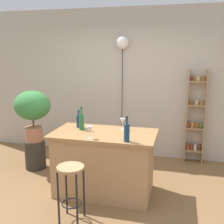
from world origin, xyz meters
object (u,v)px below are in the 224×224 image
object	(u,v)px
bottle_sauce_amber	(79,121)
wine_glass_left	(122,122)
spice_shelf	(195,118)
pendant_globe_light	(122,44)
bottle_soda_blue	(127,132)
bar_stool	(71,181)
bottle_olive_oil	(82,121)
potted_plant	(32,109)
wine_glass_center	(90,130)
plant_stool	(35,154)

from	to	relation	value
bottle_sauce_amber	wine_glass_left	xyz separation A→B (m)	(0.65, 0.04, 0.02)
spice_shelf	bottle_sauce_amber	distance (m)	2.18
wine_glass_left	pendant_globe_light	world-z (taller)	pendant_globe_light
bottle_soda_blue	pendant_globe_light	world-z (taller)	pendant_globe_light
bar_stool	pendant_globe_light	size ratio (longest dim) A/B	0.30
pendant_globe_light	bottle_olive_oil	bearing A→B (deg)	-100.44
bottle_olive_oil	bottle_soda_blue	bearing A→B (deg)	-26.33
spice_shelf	potted_plant	size ratio (longest dim) A/B	1.95
wine_glass_left	bar_stool	bearing A→B (deg)	-112.65
bottle_soda_blue	wine_glass_left	world-z (taller)	bottle_soda_blue
potted_plant	wine_glass_center	size ratio (longest dim) A/B	5.32
bar_stool	spice_shelf	bearing A→B (deg)	56.89
potted_plant	bottle_soda_blue	bearing A→B (deg)	-24.71
potted_plant	wine_glass_left	bearing A→B (deg)	-10.54
potted_plant	bottle_soda_blue	distance (m)	1.96
spice_shelf	bottle_olive_oil	bearing A→B (deg)	-138.56
plant_stool	wine_glass_left	xyz separation A→B (m)	(1.61, -0.30, 0.77)
potted_plant	bottle_olive_oil	bearing A→B (deg)	-23.55
spice_shelf	pendant_globe_light	bearing A→B (deg)	178.59
bar_stool	bottle_olive_oil	world-z (taller)	bottle_olive_oil
bar_stool	bottle_sauce_amber	world-z (taller)	bottle_sauce_amber
bottle_olive_oil	pendant_globe_light	size ratio (longest dim) A/B	0.15
bottle_olive_oil	potted_plant	bearing A→B (deg)	156.45
spice_shelf	wine_glass_left	size ratio (longest dim) A/B	10.41
bar_stool	wine_glass_center	size ratio (longest dim) A/B	4.24
bar_stool	potted_plant	xyz separation A→B (m)	(-1.21, 1.27, 0.55)
potted_plant	bottle_olive_oil	distance (m)	1.14
plant_stool	pendant_globe_light	size ratio (longest dim) A/B	0.22
spice_shelf	bottle_soda_blue	bearing A→B (deg)	-116.53
bar_stool	plant_stool	bearing A→B (deg)	133.50
spice_shelf	plant_stool	xyz separation A→B (m)	(-2.68, -0.99, -0.59)
spice_shelf	potted_plant	distance (m)	2.87
plant_stool	wine_glass_left	size ratio (longest dim) A/B	3.02
plant_stool	wine_glass_center	size ratio (longest dim) A/B	3.02
wine_glass_left	potted_plant	bearing A→B (deg)	169.46
bar_stool	wine_glass_center	bearing A→B (deg)	79.30
bottle_sauce_amber	pendant_globe_light	size ratio (longest dim) A/B	0.12
spice_shelf	plant_stool	bearing A→B (deg)	-159.80
plant_stool	pendant_globe_light	bearing A→B (deg)	37.72
bottle_sauce_amber	wine_glass_center	bearing A→B (deg)	-54.66
bar_stool	wine_glass_center	distance (m)	0.69
bottle_soda_blue	spice_shelf	bearing A→B (deg)	63.47
spice_shelf	wine_glass_center	distance (m)	2.28
potted_plant	bottle_soda_blue	world-z (taller)	potted_plant
plant_stool	pendant_globe_light	xyz separation A→B (m)	(1.32, 1.02, 1.89)
bar_stool	potted_plant	bearing A→B (deg)	133.50
bar_stool	bottle_sauce_amber	distance (m)	1.08
spice_shelf	wine_glass_left	distance (m)	1.68
potted_plant	pendant_globe_light	world-z (taller)	pendant_globe_light
potted_plant	bottle_olive_oil	world-z (taller)	potted_plant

